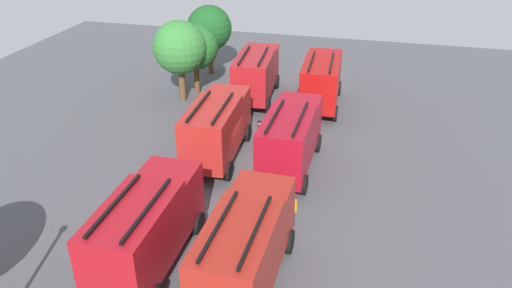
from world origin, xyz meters
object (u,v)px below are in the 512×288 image
firefighter_0 (292,208)px  tree_3 (209,28)px  tree_1 (180,48)px  traffic_cone_0 (208,254)px  fire_truck_2 (321,79)px  fire_truck_1 (291,136)px  firefighter_1 (260,133)px  tree_2 (195,47)px  fire_truck_3 (147,225)px  fire_truck_4 (217,126)px  fire_truck_5 (256,73)px  fire_truck_0 (246,246)px

firefighter_0 → tree_3: tree_3 is taller
tree_1 → traffic_cone_0: 19.01m
fire_truck_2 → tree_1: 10.56m
fire_truck_1 → firefighter_1: 3.46m
tree_1 → fire_truck_1: bearing=-130.3°
fire_truck_2 → tree_2: tree_2 is taller
fire_truck_3 → tree_3: tree_3 is taller
fire_truck_4 → traffic_cone_0: size_ratio=12.58×
fire_truck_4 → fire_truck_5: size_ratio=0.99×
fire_truck_5 → tree_3: size_ratio=1.26×
tree_3 → firefighter_1: bearing=-149.1°
fire_truck_2 → tree_1: tree_1 is taller
firefighter_1 → tree_2: tree_2 is taller
fire_truck_4 → fire_truck_5: bearing=-2.3°
fire_truck_2 → traffic_cone_0: fire_truck_2 is taller
tree_1 → firefighter_0: bearing=-140.9°
tree_2 → tree_3: size_ratio=0.93×
traffic_cone_0 → firefighter_1: bearing=1.8°
fire_truck_0 → firefighter_1: size_ratio=4.01×
fire_truck_3 → fire_truck_2: bearing=-14.2°
fire_truck_2 → firefighter_0: fire_truck_2 is taller
fire_truck_3 → firefighter_1: fire_truck_3 is taller
tree_3 → traffic_cone_0: (-23.17, -7.73, -3.64)m
fire_truck_3 → tree_3: (24.14, 5.48, 1.77)m
fire_truck_2 → fire_truck_3: bearing=163.3°
fire_truck_1 → fire_truck_4: 4.43m
fire_truck_0 → fire_truck_1: (9.76, 0.07, 0.00)m
firefighter_1 → tree_2: size_ratio=0.33×
tree_2 → traffic_cone_0: size_ratio=9.35×
fire_truck_1 → fire_truck_0: bearing=-179.0°
fire_truck_1 → tree_3: (14.62, 9.74, 1.77)m
firefighter_1 → tree_1: size_ratio=0.30×
firefighter_0 → traffic_cone_0: 4.69m
fire_truck_5 → tree_2: size_ratio=1.36×
fire_truck_4 → traffic_cone_0: fire_truck_4 is taller
fire_truck_4 → firefighter_1: 3.09m
fire_truck_0 → fire_truck_5: 20.04m
tree_3 → traffic_cone_0: tree_3 is taller
tree_1 → tree_2: (1.67, -0.54, -0.43)m
fire_truck_0 → fire_truck_3: bearing=87.8°
firefighter_0 → tree_2: (15.10, 10.39, 2.72)m
tree_1 → traffic_cone_0: (-16.90, -7.85, -3.79)m
firefighter_0 → tree_2: tree_2 is taller
fire_truck_5 → tree_2: 5.09m
firefighter_0 → tree_3: (19.70, 10.81, 2.99)m
tree_1 → traffic_cone_0: bearing=-155.1°
fire_truck_0 → fire_truck_2: size_ratio=0.99×
fire_truck_4 → tree_3: (14.34, 5.32, 1.77)m
fire_truck_0 → fire_truck_1: size_ratio=1.00×
tree_2 → traffic_cone_0: tree_2 is taller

